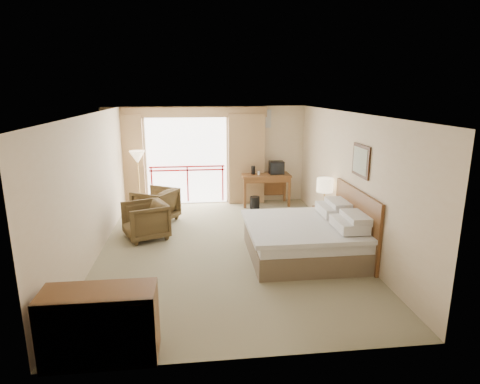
{
  "coord_description": "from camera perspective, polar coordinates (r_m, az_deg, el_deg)",
  "views": [
    {
      "loc": [
        -0.59,
        -7.62,
        3.12
      ],
      "look_at": [
        0.33,
        0.4,
        1.06
      ],
      "focal_mm": 30.0,
      "sensor_mm": 36.0,
      "label": 1
    }
  ],
  "objects": [
    {
      "name": "floor",
      "position": [
        8.26,
        -1.99,
        -7.91
      ],
      "size": [
        7.0,
        7.0,
        0.0
      ],
      "primitive_type": "plane",
      "color": "gray",
      "rests_on": "ground"
    },
    {
      "name": "ceiling",
      "position": [
        7.66,
        -2.17,
        11.14
      ],
      "size": [
        7.0,
        7.0,
        0.0
      ],
      "primitive_type": "plane",
      "rotation": [
        3.14,
        0.0,
        0.0
      ],
      "color": "white",
      "rests_on": "wall_back"
    },
    {
      "name": "wall_back",
      "position": [
        11.28,
        -3.5,
        5.24
      ],
      "size": [
        5.0,
        0.0,
        5.0
      ],
      "primitive_type": "plane",
      "rotation": [
        1.57,
        0.0,
        0.0
      ],
      "color": "beige",
      "rests_on": "ground"
    },
    {
      "name": "wall_front",
      "position": [
        4.53,
        1.48,
        -8.75
      ],
      "size": [
        5.0,
        0.0,
        5.0
      ],
      "primitive_type": "plane",
      "rotation": [
        -1.57,
        0.0,
        0.0
      ],
      "color": "beige",
      "rests_on": "ground"
    },
    {
      "name": "wall_left",
      "position": [
        8.06,
        -20.1,
        0.71
      ],
      "size": [
        0.0,
        7.0,
        7.0
      ],
      "primitive_type": "plane",
      "rotation": [
        1.57,
        0.0,
        1.57
      ],
      "color": "beige",
      "rests_on": "ground"
    },
    {
      "name": "wall_right",
      "position": [
        8.42,
        15.15,
        1.65
      ],
      "size": [
        0.0,
        7.0,
        7.0
      ],
      "primitive_type": "plane",
      "rotation": [
        1.57,
        0.0,
        -1.57
      ],
      "color": "beige",
      "rests_on": "ground"
    },
    {
      "name": "balcony_door",
      "position": [
        11.27,
        -7.56,
        4.36
      ],
      "size": [
        2.4,
        0.0,
        2.4
      ],
      "primitive_type": "plane",
      "rotation": [
        1.57,
        0.0,
        0.0
      ],
      "color": "white",
      "rests_on": "wall_back"
    },
    {
      "name": "balcony_railing",
      "position": [
        11.32,
        -7.49,
        2.41
      ],
      "size": [
        2.09,
        0.03,
        1.02
      ],
      "color": "red",
      "rests_on": "wall_back"
    },
    {
      "name": "curtain_left",
      "position": [
        11.29,
        -16.0,
        4.21
      ],
      "size": [
        1.0,
        0.26,
        2.5
      ],
      "primitive_type": "cube",
      "color": "#926D48",
      "rests_on": "wall_back"
    },
    {
      "name": "curtain_right",
      "position": [
        11.23,
        0.9,
        4.71
      ],
      "size": [
        1.0,
        0.26,
        2.5
      ],
      "primitive_type": "cube",
      "color": "#926D48",
      "rests_on": "wall_back"
    },
    {
      "name": "valance",
      "position": [
        11.02,
        -7.8,
        11.2
      ],
      "size": [
        4.4,
        0.22,
        0.28
      ],
      "primitive_type": "cube",
      "color": "#926D48",
      "rests_on": "wall_back"
    },
    {
      "name": "hvac_vent",
      "position": [
        11.28,
        3.15,
        10.36
      ],
      "size": [
        0.5,
        0.04,
        0.5
      ],
      "primitive_type": "cube",
      "color": "silver",
      "rests_on": "wall_back"
    },
    {
      "name": "bed",
      "position": [
        7.83,
        9.4,
        -6.44
      ],
      "size": [
        2.13,
        2.06,
        0.97
      ],
      "color": "brown",
      "rests_on": "floor"
    },
    {
      "name": "headboard",
      "position": [
        8.05,
        16.12,
        -4.17
      ],
      "size": [
        0.06,
        2.1,
        1.3
      ],
      "primitive_type": "cube",
      "color": "#5A3217",
      "rests_on": "wall_right"
    },
    {
      "name": "framed_art",
      "position": [
        7.77,
        16.8,
        4.27
      ],
      "size": [
        0.04,
        0.72,
        0.6
      ],
      "color": "black",
      "rests_on": "wall_right"
    },
    {
      "name": "nightstand",
      "position": [
        9.23,
        11.83,
        -3.91
      ],
      "size": [
        0.43,
        0.5,
        0.57
      ],
      "primitive_type": "cube",
      "rotation": [
        0.0,
        0.0,
        0.07
      ],
      "color": "#5A3217",
      "rests_on": "floor"
    },
    {
      "name": "table_lamp",
      "position": [
        9.07,
        11.98,
        0.89
      ],
      "size": [
        0.36,
        0.36,
        0.64
      ],
      "rotation": [
        0.0,
        0.0,
        -0.03
      ],
      "color": "tan",
      "rests_on": "nightstand"
    },
    {
      "name": "phone",
      "position": [
        8.99,
        11.93,
        -2.24
      ],
      "size": [
        0.2,
        0.15,
        0.09
      ],
      "primitive_type": "cube",
      "rotation": [
        0.0,
        0.0,
        0.0
      ],
      "color": "black",
      "rests_on": "nightstand"
    },
    {
      "name": "desk",
      "position": [
        11.18,
        3.6,
        1.65
      ],
      "size": [
        1.33,
        0.64,
        0.87
      ],
      "rotation": [
        0.0,
        0.0,
        0.08
      ],
      "color": "#5A3217",
      "rests_on": "floor"
    },
    {
      "name": "tv",
      "position": [
        11.1,
        5.22,
        3.47
      ],
      "size": [
        0.39,
        0.31,
        0.36
      ],
      "rotation": [
        0.0,
        0.0,
        0.3
      ],
      "color": "black",
      "rests_on": "desk"
    },
    {
      "name": "coffee_maker",
      "position": [
        11.0,
        1.88,
        3.1
      ],
      "size": [
        0.12,
        0.12,
        0.24
      ],
      "primitive_type": "cylinder",
      "rotation": [
        0.0,
        0.0,
        0.15
      ],
      "color": "black",
      "rests_on": "desk"
    },
    {
      "name": "cup",
      "position": [
        10.99,
        2.69,
        2.71
      ],
      "size": [
        0.08,
        0.08,
        0.1
      ],
      "primitive_type": "cylinder",
      "rotation": [
        0.0,
        0.0,
        0.16
      ],
      "color": "white",
      "rests_on": "desk"
    },
    {
      "name": "wastebasket",
      "position": [
        10.85,
        2.11,
        -1.51
      ],
      "size": [
        0.3,
        0.3,
        0.33
      ],
      "primitive_type": "cylinder",
      "rotation": [
        0.0,
        0.0,
        -0.15
      ],
      "color": "black",
      "rests_on": "floor"
    },
    {
      "name": "armchair_far",
      "position": [
        10.05,
        -11.78,
        -4.1
      ],
      "size": [
        1.22,
        1.21,
        0.82
      ],
      "primitive_type": "imported",
      "rotation": [
        0.0,
        0.0,
        -2.1
      ],
      "color": "#42321B",
      "rests_on": "floor"
    },
    {
      "name": "armchair_near",
      "position": [
        9.0,
        -13.16,
        -6.38
      ],
      "size": [
        1.13,
        1.11,
        0.79
      ],
      "primitive_type": "imported",
      "rotation": [
        0.0,
        0.0,
        -1.19
      ],
      "color": "#42321B",
      "rests_on": "floor"
    },
    {
      "name": "side_table",
      "position": [
        9.69,
        -14.35,
        -2.89
      ],
      "size": [
        0.44,
        0.44,
        0.48
      ],
      "rotation": [
        0.0,
        0.0,
        -0.24
      ],
      "color": "black",
      "rests_on": "floor"
    },
    {
      "name": "book",
      "position": [
        9.65,
        -14.41,
        -2.0
      ],
      "size": [
        0.23,
        0.27,
        0.02
      ],
      "primitive_type": "imported",
      "rotation": [
        0.0,
        0.0,
        0.32
      ],
      "color": "white",
      "rests_on": "side_table"
    },
    {
      "name": "floor_lamp",
      "position": [
        10.79,
        -14.37,
        4.52
      ],
      "size": [
        0.41,
        0.41,
        1.59
      ],
      "rotation": [
        0.0,
        0.0,
        0.36
      ],
      "color": "tan",
      "rests_on": "floor"
    },
    {
      "name": "dresser",
      "position": [
        5.23,
        -19.25,
        -17.41
      ],
      "size": [
        1.32,
        0.56,
        0.88
      ],
      "rotation": [
        0.0,
        0.0,
        -0.06
      ],
      "color": "#5A3217",
      "rests_on": "floor"
    }
  ]
}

